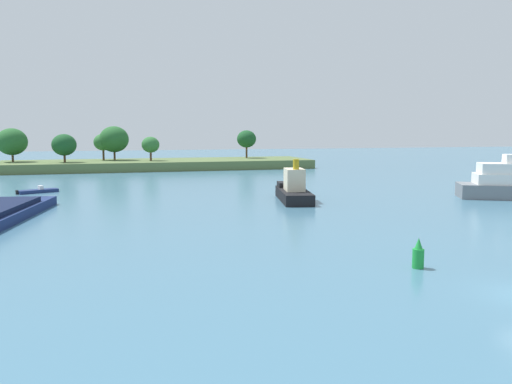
{
  "coord_description": "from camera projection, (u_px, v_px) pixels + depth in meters",
  "views": [
    {
      "loc": [
        -20.16,
        -20.62,
        8.43
      ],
      "look_at": [
        -4.16,
        37.0,
        1.2
      ],
      "focal_mm": 36.06,
      "sensor_mm": 36.0,
      "label": 1
    }
  ],
  "objects": [
    {
      "name": "fishing_skiff",
      "position": [
        38.0,
        191.0,
        69.33
      ],
      "size": [
        5.26,
        3.62,
        0.95
      ],
      "color": "navy",
      "rests_on": "ground"
    },
    {
      "name": "channel_buoy_green",
      "position": [
        418.0,
        255.0,
        31.44
      ],
      "size": [
        0.7,
        0.7,
        1.9
      ],
      "color": "green",
      "rests_on": "ground"
    },
    {
      "name": "treeline_island",
      "position": [
        144.0,
        159.0,
        111.63
      ],
      "size": [
        66.17,
        17.39,
        9.26
      ],
      "color": "#566B3D",
      "rests_on": "ground"
    },
    {
      "name": "tugboat",
      "position": [
        294.0,
        190.0,
        61.64
      ],
      "size": [
        5.27,
        10.99,
        5.08
      ],
      "color": "black",
      "rests_on": "ground"
    }
  ]
}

